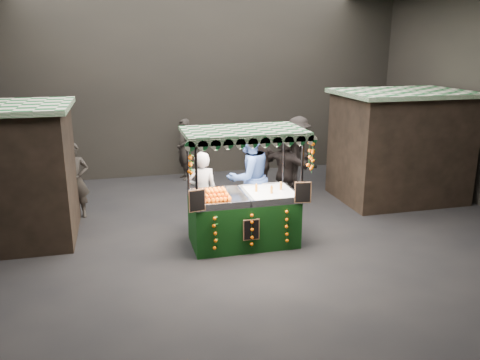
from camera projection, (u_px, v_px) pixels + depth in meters
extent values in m
plane|color=black|center=(235.00, 238.00, 9.44)|extent=(12.00, 12.00, 0.00)
cube|color=black|center=(193.00, 86.00, 13.41)|extent=(12.00, 0.10, 5.00)
cube|color=black|center=(372.00, 187.00, 4.09)|extent=(12.00, 0.10, 5.00)
cube|color=black|center=(399.00, 148.00, 11.52)|extent=(2.80, 2.00, 2.50)
cube|color=#104B20|center=(404.00, 93.00, 11.17)|extent=(3.00, 2.20, 0.10)
cube|color=black|center=(243.00, 221.00, 9.08)|extent=(1.94, 1.06, 0.88)
cube|color=#B8BBBF|center=(243.00, 198.00, 8.96)|extent=(1.94, 1.06, 0.04)
cylinder|color=black|center=(197.00, 202.00, 8.22)|extent=(0.04, 0.04, 2.12)
cylinder|color=black|center=(301.00, 194.00, 8.66)|extent=(0.04, 0.04, 2.12)
cylinder|color=black|center=(189.00, 186.00, 9.16)|extent=(0.04, 0.04, 2.12)
cylinder|color=black|center=(283.00, 179.00, 9.60)|extent=(0.04, 0.04, 2.12)
cube|color=#104B20|center=(244.00, 131.00, 8.61)|extent=(2.16, 1.28, 0.07)
cube|color=silver|center=(271.00, 193.00, 9.07)|extent=(0.86, 0.95, 0.07)
cube|color=black|center=(197.00, 201.00, 8.16)|extent=(0.30, 0.08, 0.39)
cube|color=black|center=(303.00, 192.00, 8.61)|extent=(0.30, 0.08, 0.39)
cube|color=black|center=(251.00, 230.00, 8.54)|extent=(0.30, 0.02, 0.39)
imported|color=gray|center=(202.00, 192.00, 9.54)|extent=(0.63, 0.44, 1.65)
imported|color=navy|center=(249.00, 178.00, 9.76)|extent=(1.24, 1.12, 2.09)
imported|color=#2B2723|center=(75.00, 180.00, 10.35)|extent=(0.62, 0.42, 1.65)
imported|color=black|center=(370.00, 162.00, 11.78)|extent=(1.07, 1.01, 1.74)
imported|color=#2A2422|center=(262.00, 164.00, 11.97)|extent=(0.98, 0.68, 1.55)
imported|color=#2C2624|center=(297.00, 152.00, 12.56)|extent=(1.31, 1.35, 1.85)
imported|color=black|center=(6.00, 178.00, 10.39)|extent=(0.88, 0.61, 1.73)
imported|color=black|center=(286.00, 165.00, 11.57)|extent=(1.27, 1.56, 1.67)
imported|color=black|center=(184.00, 149.00, 13.29)|extent=(0.52, 0.68, 1.67)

